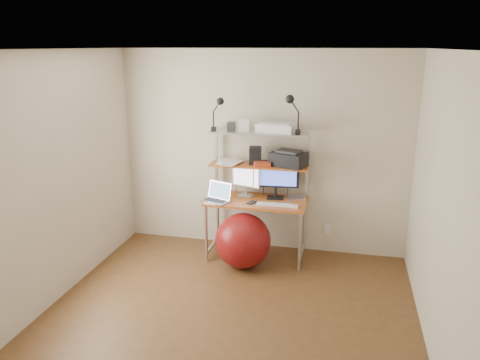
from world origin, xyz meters
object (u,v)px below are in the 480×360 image
Objects in this scene: printer at (289,159)px; exercise_ball at (243,241)px; monitor_black at (276,176)px; laptop at (218,197)px; monitor_silver at (246,178)px.

printer is 1.11m from exercise_ball.
monitor_black is 1.18× the size of printer.
laptop is 0.96m from printer.
monitor_silver is at bearing -161.96° from printer.
laptop is (-0.66, -0.26, -0.23)m from monitor_black.
exercise_ball is (-0.45, -0.43, -0.91)m from printer.
exercise_ball is at bearing -130.21° from monitor_black.
printer reaches higher than monitor_silver.
laptop is at bearing 153.11° from exercise_ball.
printer is at bearing 43.66° from exercise_ball.
printer is at bearing -7.72° from monitor_black.
monitor_silver is at bearing 173.52° from monitor_black.
laptop is (-0.29, -0.27, -0.18)m from monitor_silver.
printer reaches higher than laptop.
laptop reaches higher than exercise_ball.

